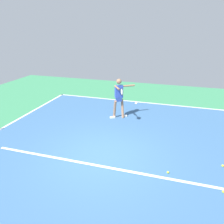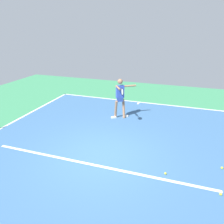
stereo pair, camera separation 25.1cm
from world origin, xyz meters
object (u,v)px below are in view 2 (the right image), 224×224
object	(u,v)px
tennis_ball_by_baseline	(165,173)
tennis_player	(120,96)
tennis_ball_near_player	(221,194)
tennis_ball_near_service_line	(222,168)

from	to	relation	value
tennis_ball_by_baseline	tennis_player	bearing A→B (deg)	-55.47
tennis_ball_near_player	tennis_ball_near_service_line	bearing A→B (deg)	-97.31
tennis_ball_near_player	tennis_ball_by_baseline	xyz separation A→B (m)	(1.39, -0.39, 0.00)
tennis_ball_near_service_line	tennis_ball_by_baseline	size ratio (longest dim) A/B	1.00
tennis_player	tennis_ball_near_player	bearing A→B (deg)	101.10
tennis_player	tennis_ball_by_baseline	size ratio (longest dim) A/B	27.46
tennis_player	tennis_ball_near_service_line	bearing A→B (deg)	112.48
tennis_player	tennis_ball_near_service_line	xyz separation A→B (m)	(-3.97, 2.71, -1.01)
tennis_player	tennis_ball_by_baseline	distance (m)	4.39
tennis_player	tennis_ball_near_service_line	world-z (taller)	tennis_player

